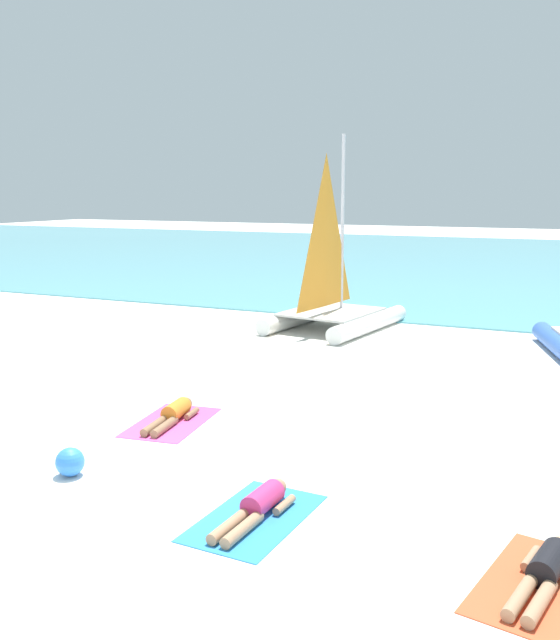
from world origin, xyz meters
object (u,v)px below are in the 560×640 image
sailboat_white (333,301)px  towel_rightmost (543,586)px  sunbather_center_right (258,506)px  towel_center_right (255,518)px  sunbather_center_left (173,414)px  beach_ball (70,462)px  towel_center_left (171,422)px  sunbather_rightmost (545,571)px

sailboat_white → towel_rightmost: sailboat_white is taller
sunbather_center_right → towel_rightmost: sunbather_center_right is taller
sunbather_center_right → towel_center_right: bearing=-90.0°
sunbather_center_left → sunbather_center_right: (2.91, -2.61, 0.00)m
towel_center_right → sunbather_center_right: 0.14m
sunbather_center_right → beach_ball: bearing=-177.9°
towel_center_left → towel_center_right: bearing=-42.0°
towel_center_left → towel_center_right: same height
towel_center_left → sunbather_rightmost: size_ratio=1.22×
sunbather_center_left → towel_center_left: bearing=-90.0°
towel_center_left → sunbather_center_right: sunbather_center_right is taller
sailboat_white → sunbather_center_right: bearing=-66.0°
towel_rightmost → sunbather_center_right: bearing=176.4°
sailboat_white → towel_center_right: bearing=-66.1°
towel_center_right → sunbather_rightmost: bearing=-1.2°
towel_center_left → sunbather_center_left: 0.14m
sunbather_center_left → sailboat_white: bearing=84.7°
sailboat_white → sunbather_center_right: size_ratio=3.49×
towel_center_right → sailboat_white: bearing=105.9°
sunbather_center_right → sailboat_white: bearing=108.7°
towel_rightmost → beach_ball: size_ratio=4.69×
sunbather_center_right → sunbather_rightmost: 3.30m
sunbather_center_left → towel_center_right: sunbather_center_left is taller
sunbather_center_right → towel_rightmost: (3.29, -0.20, -0.13)m
sunbather_center_right → beach_ball: (-2.91, 0.03, 0.07)m
sailboat_white → sunbather_center_left: bearing=-79.5°
sunbather_center_left → sunbather_rightmost: (6.21, -2.75, 0.00)m
sailboat_white → sunbather_rightmost: bearing=-52.5°
beach_ball → sunbather_center_left: bearing=90.0°
sailboat_white → sunbather_rightmost: 13.41m
sailboat_white → sunbather_center_right: 11.99m
towel_center_left → towel_rightmost: bearing=-23.9°
towel_rightmost → beach_ball: 6.21m
towel_center_left → sunbather_center_left: sunbather_center_left is taller
sailboat_white → towel_center_left: (0.40, -8.96, -0.81)m
sailboat_white → towel_center_right: 12.06m
towel_center_right → towel_rightmost: (3.29, -0.14, 0.00)m
towel_center_right → beach_ball: 2.92m
sailboat_white → sunbather_center_left: 8.93m
sailboat_white → beach_ball: (0.39, -11.48, -0.61)m
towel_rightmost → sunbather_rightmost: (0.01, 0.07, 0.13)m
sailboat_white → sunbather_rightmost: size_ratio=3.49×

